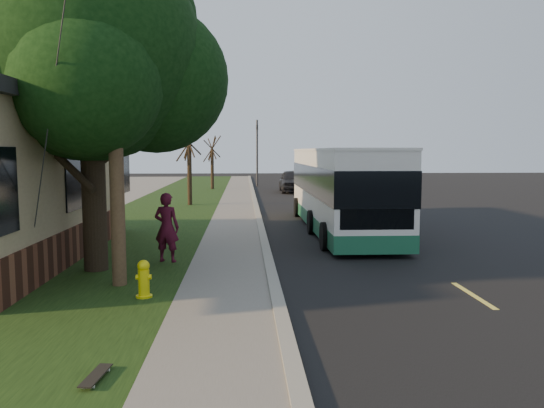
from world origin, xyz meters
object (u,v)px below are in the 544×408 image
at_px(fire_hydrant, 144,279).
at_px(skateboarder, 167,227).
at_px(bare_tree_near, 189,166).
at_px(utility_pole, 113,67).
at_px(leafy_tree, 92,55).
at_px(transit_bus, 340,187).
at_px(skateboard_main, 96,376).
at_px(traffic_signal, 257,148).
at_px(distant_car, 293,181).
at_px(bare_tree_far, 212,163).

relative_size(fire_hydrant, skateboarder, 0.41).
bearing_deg(bare_tree_near, fire_hydrant, -87.14).
distance_m(fire_hydrant, utility_pole, 4.37).
height_order(fire_hydrant, leafy_tree, leafy_tree).
xyz_separation_m(transit_bus, skateboard_main, (-5.41, -12.83, -1.48)).
bearing_deg(transit_bus, bare_tree_near, 125.59).
bearing_deg(fire_hydrant, bare_tree_near, 92.86).
distance_m(bare_tree_near, traffic_signal, 16.52).
xyz_separation_m(transit_bus, distant_car, (0.01, 18.43, -0.80)).
xyz_separation_m(fire_hydrant, leafy_tree, (-1.57, 2.65, 4.73)).
distance_m(leafy_tree, bare_tree_near, 15.66).
xyz_separation_m(skateboarder, distant_car, (5.54, 24.14, -0.16)).
height_order(fire_hydrant, utility_pole, utility_pole).
bearing_deg(distant_car, fire_hydrant, -100.60).
bearing_deg(traffic_signal, skateboarder, -95.82).
xyz_separation_m(utility_pole, leafy_tree, (-0.87, 1.66, 0.54)).
xyz_separation_m(bare_tree_near, bare_tree_far, (0.50, 12.00, -0.15)).
distance_m(traffic_signal, skateboard_main, 38.02).
bearing_deg(skateboarder, leafy_tree, 38.55).
relative_size(fire_hydrant, skateboard_main, 1.03).
bearing_deg(transit_bus, utility_pole, -127.64).
distance_m(bare_tree_far, distant_car, 6.54).
relative_size(utility_pole, bare_tree_near, 2.11).
relative_size(fire_hydrant, bare_tree_near, 0.17).
relative_size(utility_pole, distant_car, 1.92).
bearing_deg(traffic_signal, transit_bus, -84.49).
bearing_deg(skateboard_main, fire_hydrant, 91.52).
height_order(bare_tree_far, distant_car, bare_tree_far).
xyz_separation_m(skateboarder, skateboard_main, (0.12, -7.13, -0.85)).
bearing_deg(utility_pole, traffic_signal, 83.42).
height_order(traffic_signal, skateboarder, traffic_signal).
xyz_separation_m(leafy_tree, distant_car, (7.09, 24.83, -4.36)).
xyz_separation_m(leafy_tree, skateboarder, (1.55, 0.70, -4.20)).
distance_m(transit_bus, distant_car, 18.45).
distance_m(leafy_tree, skateboarder, 4.53).
xyz_separation_m(skateboard_main, distant_car, (5.42, 31.26, 0.69)).
bearing_deg(bare_tree_near, distant_car, 55.90).
distance_m(utility_pole, leafy_tree, 1.94).
height_order(utility_pole, leafy_tree, utility_pole).
bearing_deg(bare_tree_far, skateboarder, -89.19).
height_order(fire_hydrant, traffic_signal, traffic_signal).
height_order(utility_pole, transit_bus, utility_pole).
bearing_deg(distant_car, utility_pole, -102.46).
bearing_deg(skateboarder, bare_tree_far, -74.87).
xyz_separation_m(leafy_tree, bare_tree_far, (1.17, 27.35, -3.16)).
height_order(traffic_signal, transit_bus, traffic_signal).
relative_size(fire_hydrant, traffic_signal, 0.13).
bearing_deg(distant_car, skateboarder, -102.17).
xyz_separation_m(traffic_signal, transit_bus, (2.41, -24.95, -1.56)).
bearing_deg(skateboarder, traffic_signal, -81.50).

